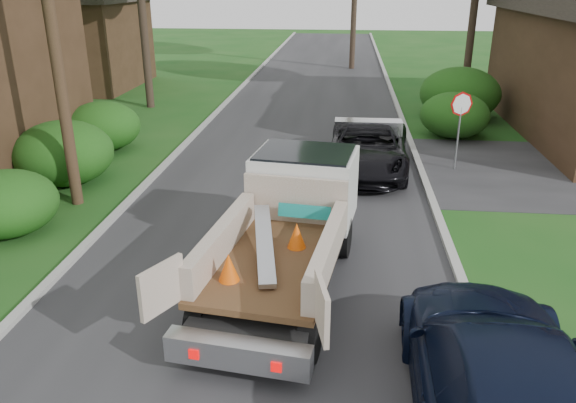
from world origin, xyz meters
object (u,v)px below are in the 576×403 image
(utility_pole, at_px, (48,2))
(house_left_far, at_px, (69,30))
(stop_sign, at_px, (460,114))
(flatbed_truck, at_px, (294,215))
(navy_suv, at_px, (505,388))
(black_pickup, at_px, (368,147))

(utility_pole, relative_size, house_left_far, 1.32)
(stop_sign, bearing_deg, utility_pole, -159.38)
(stop_sign, relative_size, flatbed_truck, 0.40)
(utility_pole, xyz_separation_m, navy_suv, (9.28, -7.48, -4.33))
(utility_pole, distance_m, black_pickup, 9.76)
(stop_sign, distance_m, house_left_far, 22.81)
(house_left_far, distance_m, flatbed_truck, 24.65)
(house_left_far, xyz_separation_m, flatbed_truck, (14.18, -20.08, -1.82))
(black_pickup, relative_size, navy_suv, 0.92)
(utility_pole, xyz_separation_m, black_pickup, (7.88, 3.68, -4.43))
(stop_sign, relative_size, utility_pole, 0.25)
(utility_pole, xyz_separation_m, house_left_far, (-8.02, 17.02, -2.12))
(house_left_far, height_order, black_pickup, house_left_far)
(stop_sign, height_order, house_left_far, house_left_far)
(utility_pole, bearing_deg, stop_sign, 20.62)
(black_pickup, bearing_deg, flatbed_truck, -100.54)
(navy_suv, bearing_deg, utility_pole, -37.63)
(house_left_far, distance_m, black_pickup, 20.88)
(flatbed_truck, relative_size, black_pickup, 1.16)
(utility_pole, distance_m, navy_suv, 12.68)
(flatbed_truck, relative_size, navy_suv, 1.07)
(navy_suv, bearing_deg, house_left_far, -53.53)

